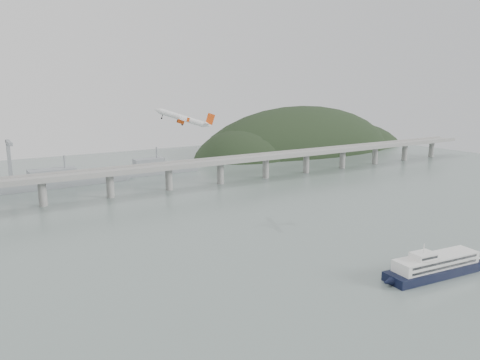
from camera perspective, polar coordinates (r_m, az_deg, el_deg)
ground at (r=226.08m, az=7.58°, el=-11.38°), size 900.00×900.00×0.00m
bridge at (r=389.51m, az=-11.55°, el=0.96°), size 800.00×22.00×23.90m
headland at (r=654.64m, az=8.31°, el=2.03°), size 365.00×155.00×156.00m
ferry at (r=240.28m, az=22.75°, el=-9.64°), size 88.70×21.88×16.73m
airliner at (r=287.18m, az=-6.86°, el=7.43°), size 34.90×32.96×14.09m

